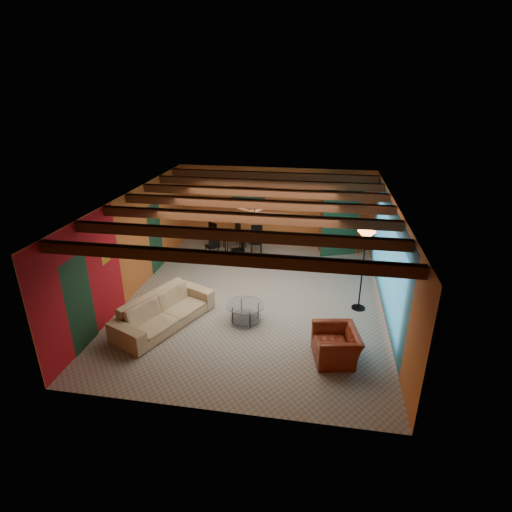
% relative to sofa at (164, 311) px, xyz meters
% --- Properties ---
extents(room, '(6.52, 8.01, 2.71)m').
position_rel_sofa_xyz_m(room, '(1.87, 1.65, 2.00)').
color(room, gray).
rests_on(room, ground).
extents(sofa, '(1.91, 2.69, 0.73)m').
position_rel_sofa_xyz_m(sofa, '(0.00, 0.00, 0.00)').
color(sofa, tan).
rests_on(sofa, ground).
extents(armchair, '(1.05, 1.15, 0.65)m').
position_rel_sofa_xyz_m(armchair, '(3.91, -0.63, -0.04)').
color(armchair, maroon).
rests_on(armchair, ground).
extents(coffee_table, '(1.10, 1.10, 0.46)m').
position_rel_sofa_xyz_m(coffee_table, '(1.83, 0.44, -0.14)').
color(coffee_table, silver).
rests_on(coffee_table, ground).
extents(dining_table, '(2.01, 2.01, 0.97)m').
position_rel_sofa_xyz_m(dining_table, '(0.64, 4.49, 0.12)').
color(dining_table, silver).
rests_on(dining_table, ground).
extents(armoire, '(1.29, 0.93, 2.04)m').
position_rel_sofa_xyz_m(armoire, '(4.07, 5.23, 0.66)').
color(armoire, brown).
rests_on(armoire, ground).
extents(floor_lamp, '(0.43, 0.43, 2.07)m').
position_rel_sofa_xyz_m(floor_lamp, '(4.52, 1.51, 0.67)').
color(floor_lamp, black).
rests_on(floor_lamp, ground).
extents(ceiling_fan, '(1.50, 1.50, 0.44)m').
position_rel_sofa_xyz_m(ceiling_fan, '(1.87, 1.53, 1.99)').
color(ceiling_fan, '#472614').
rests_on(ceiling_fan, ceiling).
extents(painting, '(1.05, 0.03, 0.65)m').
position_rel_sofa_xyz_m(painting, '(0.97, 5.49, 1.28)').
color(painting, black).
rests_on(painting, wall_back).
extents(potted_plant, '(0.53, 0.48, 0.52)m').
position_rel_sofa_xyz_m(potted_plant, '(4.07, 5.23, 1.94)').
color(potted_plant, '#26661E').
rests_on(potted_plant, armoire).
extents(vase, '(0.22, 0.22, 0.20)m').
position_rel_sofa_xyz_m(vase, '(0.64, 4.49, 0.70)').
color(vase, orange).
rests_on(vase, dining_table).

